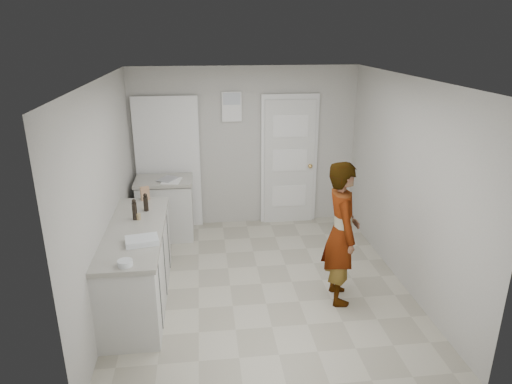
{
  "coord_description": "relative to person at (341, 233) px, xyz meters",
  "views": [
    {
      "loc": [
        -0.66,
        -4.94,
        2.99
      ],
      "look_at": [
        -0.02,
        0.4,
        1.08
      ],
      "focal_mm": 32.0,
      "sensor_mm": 36.0,
      "label": 1
    }
  ],
  "objects": [
    {
      "name": "main_counter",
      "position": [
        -2.3,
        0.21,
        -0.41
      ],
      "size": [
        0.64,
        1.96,
        0.93
      ],
      "color": "silver",
      "rests_on": "ground"
    },
    {
      "name": "papers",
      "position": [
        -1.98,
        1.86,
        0.09
      ],
      "size": [
        0.31,
        0.36,
        0.01
      ],
      "primitive_type": "cube",
      "rotation": [
        0.0,
        0.0,
        -0.17
      ],
      "color": "white",
      "rests_on": "side_counter"
    },
    {
      "name": "oil_cruet_b",
      "position": [
        -2.32,
        0.46,
        0.21
      ],
      "size": [
        0.06,
        0.06,
        0.25
      ],
      "color": "black",
      "rests_on": "main_counter"
    },
    {
      "name": "egg_bowl",
      "position": [
        -2.27,
        -0.65,
        0.12
      ],
      "size": [
        0.14,
        0.14,
        0.05
      ],
      "color": "silver",
      "rests_on": "main_counter"
    },
    {
      "name": "side_counter",
      "position": [
        -2.1,
        1.96,
        -0.41
      ],
      "size": [
        0.84,
        0.61,
        0.93
      ],
      "color": "silver",
      "rests_on": "ground"
    },
    {
      "name": "ground",
      "position": [
        -0.85,
        0.41,
        -0.84
      ],
      "size": [
        4.0,
        4.0,
        0.0
      ],
      "primitive_type": "plane",
      "color": "#9D9783",
      "rests_on": "ground"
    },
    {
      "name": "spice_jar",
      "position": [
        -2.28,
        0.45,
        0.13
      ],
      "size": [
        0.05,
        0.05,
        0.08
      ],
      "primitive_type": "cylinder",
      "color": "tan",
      "rests_on": "main_counter"
    },
    {
      "name": "room_shell",
      "position": [
        -1.03,
        2.36,
        0.19
      ],
      "size": [
        4.0,
        4.0,
        4.0
      ],
      "color": "#ACAAA2",
      "rests_on": "ground"
    },
    {
      "name": "oil_cruet_a",
      "position": [
        -2.22,
        0.72,
        0.2
      ],
      "size": [
        0.06,
        0.06,
        0.23
      ],
      "color": "black",
      "rests_on": "main_counter"
    },
    {
      "name": "cake_mix_box",
      "position": [
        -2.27,
        1.11,
        0.18
      ],
      "size": [
        0.12,
        0.09,
        0.18
      ],
      "primitive_type": "cube",
      "rotation": [
        0.0,
        0.0,
        0.39
      ],
      "color": "#A97654",
      "rests_on": "main_counter"
    },
    {
      "name": "baking_dish",
      "position": [
        -2.17,
        -0.18,
        0.12
      ],
      "size": [
        0.37,
        0.29,
        0.06
      ],
      "rotation": [
        0.0,
        0.0,
        0.18
      ],
      "color": "silver",
      "rests_on": "main_counter"
    },
    {
      "name": "person",
      "position": [
        0.0,
        0.0,
        0.0
      ],
      "size": [
        0.44,
        0.63,
        1.67
      ],
      "primitive_type": "imported",
      "rotation": [
        0.0,
        0.0,
        1.51
      ],
      "color": "silver",
      "rests_on": "ground"
    }
  ]
}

